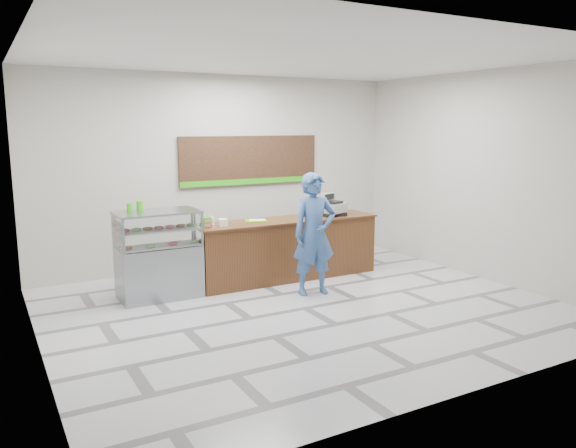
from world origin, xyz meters
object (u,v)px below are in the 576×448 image
display_case (159,254)px  serving_tray (256,221)px  sales_counter (287,249)px  cash_register (331,207)px  customer (314,234)px

display_case → serving_tray: bearing=2.1°
sales_counter → cash_register: bearing=-1.3°
sales_counter → cash_register: cash_register is taller
display_case → cash_register: cash_register is taller
sales_counter → customer: 1.08m
serving_tray → sales_counter: bearing=14.5°
display_case → sales_counter: bearing=0.0°
display_case → customer: size_ratio=0.70×
serving_tray → customer: (0.49, -1.05, -0.10)m
sales_counter → serving_tray: serving_tray is taller
cash_register → serving_tray: cash_register is taller
sales_counter → display_case: 2.23m
display_case → serving_tray: size_ratio=3.15×
display_case → cash_register: size_ratio=2.47×
display_case → customer: customer is taller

